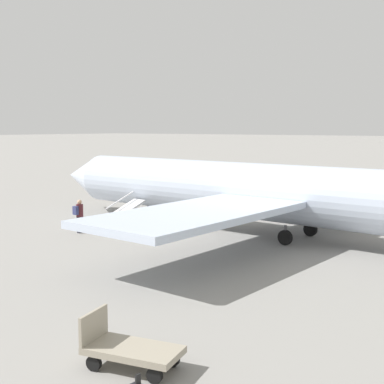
{
  "coord_description": "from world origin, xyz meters",
  "views": [
    {
      "loc": [
        -13.24,
        23.73,
        5.49
      ],
      "look_at": [
        3.59,
        0.72,
        2.0
      ],
      "focal_mm": 50.0,
      "sensor_mm": 36.0,
      "label": 1
    }
  ],
  "objects_px": {
    "boarding_stairs": "(105,222)",
    "passenger": "(79,214)",
    "luggage_cart": "(128,348)",
    "airplane_main": "(274,192)"
  },
  "relations": [
    {
      "from": "passenger",
      "to": "luggage_cart",
      "type": "xyz_separation_m",
      "value": [
        -12.8,
        10.05,
        -0.54
      ]
    },
    {
      "from": "boarding_stairs",
      "to": "luggage_cart",
      "type": "bearing_deg",
      "value": -130.06
    },
    {
      "from": "boarding_stairs",
      "to": "passenger",
      "type": "relative_size",
      "value": 2.34
    },
    {
      "from": "boarding_stairs",
      "to": "luggage_cart",
      "type": "distance_m",
      "value": 16.98
    },
    {
      "from": "boarding_stairs",
      "to": "luggage_cart",
      "type": "height_order",
      "value": "boarding_stairs"
    },
    {
      "from": "airplane_main",
      "to": "passenger",
      "type": "xyz_separation_m",
      "value": [
        8.62,
        5.07,
        -1.25
      ]
    },
    {
      "from": "passenger",
      "to": "boarding_stairs",
      "type": "bearing_deg",
      "value": -10.05
    },
    {
      "from": "luggage_cart",
      "to": "boarding_stairs",
      "type": "bearing_deg",
      "value": -55.85
    },
    {
      "from": "airplane_main",
      "to": "boarding_stairs",
      "type": "relative_size",
      "value": 7.54
    },
    {
      "from": "boarding_stairs",
      "to": "passenger",
      "type": "bearing_deg",
      "value": 169.95
    }
  ]
}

